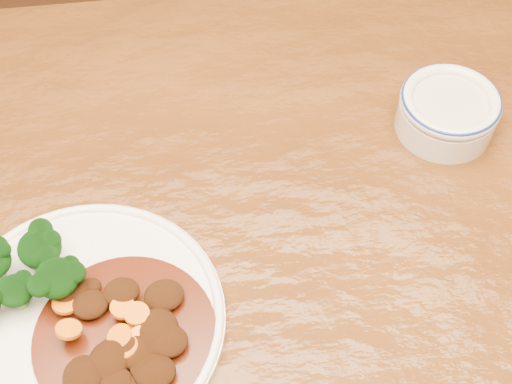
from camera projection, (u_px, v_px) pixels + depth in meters
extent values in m
cube|color=#5A300F|center=(257.00, 304.00, 0.69)|extent=(1.54, 0.96, 0.04)
cylinder|color=white|center=(84.00, 323.00, 0.65)|extent=(0.26, 0.26, 0.01)
torus|color=white|center=(83.00, 320.00, 0.64)|extent=(0.26, 0.26, 0.01)
cylinder|color=#6D984E|center=(21.00, 300.00, 0.64)|extent=(0.01, 0.01, 0.02)
ellipsoid|color=black|center=(15.00, 291.00, 0.63)|extent=(0.03, 0.03, 0.03)
cylinder|color=#6D984E|center=(45.00, 260.00, 0.67)|extent=(0.01, 0.01, 0.02)
ellipsoid|color=black|center=(40.00, 248.00, 0.65)|extent=(0.04, 0.04, 0.03)
cylinder|color=#6D984E|center=(62.00, 289.00, 0.65)|extent=(0.01, 0.01, 0.02)
ellipsoid|color=black|center=(57.00, 278.00, 0.63)|extent=(0.04, 0.04, 0.03)
cylinder|color=#401206|center=(125.00, 336.00, 0.63)|extent=(0.16, 0.16, 0.00)
ellipsoid|color=black|center=(109.00, 361.00, 0.60)|extent=(0.03, 0.04, 0.02)
ellipsoid|color=black|center=(113.00, 352.00, 0.61)|extent=(0.03, 0.03, 0.01)
ellipsoid|color=black|center=(155.00, 372.00, 0.60)|extent=(0.04, 0.03, 0.02)
ellipsoid|color=black|center=(90.00, 287.00, 0.65)|extent=(0.02, 0.02, 0.01)
ellipsoid|color=black|center=(118.00, 291.00, 0.65)|extent=(0.02, 0.02, 0.01)
ellipsoid|color=black|center=(136.00, 351.00, 0.61)|extent=(0.03, 0.03, 0.02)
ellipsoid|color=black|center=(168.00, 342.00, 0.61)|extent=(0.04, 0.03, 0.02)
ellipsoid|color=black|center=(63.00, 290.00, 0.64)|extent=(0.03, 0.03, 0.01)
ellipsoid|color=black|center=(83.00, 376.00, 0.59)|extent=(0.03, 0.04, 0.02)
ellipsoid|color=black|center=(158.00, 329.00, 0.62)|extent=(0.04, 0.04, 0.02)
ellipsoid|color=black|center=(90.00, 305.00, 0.64)|extent=(0.03, 0.03, 0.02)
ellipsoid|color=black|center=(116.00, 381.00, 0.59)|extent=(0.03, 0.03, 0.01)
ellipsoid|color=black|center=(76.00, 288.00, 0.65)|extent=(0.02, 0.02, 0.01)
ellipsoid|color=black|center=(143.00, 368.00, 0.60)|extent=(0.02, 0.02, 0.01)
ellipsoid|color=black|center=(121.00, 292.00, 0.64)|extent=(0.03, 0.03, 0.02)
ellipsoid|color=black|center=(164.00, 295.00, 0.64)|extent=(0.04, 0.03, 0.02)
cylinder|color=#D3600B|center=(141.00, 339.00, 0.61)|extent=(0.03, 0.03, 0.01)
cylinder|color=#D3600B|center=(120.00, 337.00, 0.61)|extent=(0.02, 0.02, 0.01)
cylinder|color=#D3600B|center=(65.00, 304.00, 0.64)|extent=(0.03, 0.03, 0.01)
cylinder|color=#D3600B|center=(137.00, 314.00, 0.62)|extent=(0.03, 0.03, 0.01)
cylinder|color=#D3600B|center=(126.00, 348.00, 0.61)|extent=(0.03, 0.03, 0.01)
cylinder|color=#D3600B|center=(123.00, 308.00, 0.63)|extent=(0.03, 0.03, 0.01)
cylinder|color=#D3600B|center=(140.00, 321.00, 0.63)|extent=(0.03, 0.03, 0.01)
cylinder|color=#D3600B|center=(69.00, 329.00, 0.61)|extent=(0.03, 0.03, 0.02)
cylinder|color=silver|center=(446.00, 117.00, 0.78)|extent=(0.11, 0.11, 0.03)
cylinder|color=beige|center=(450.00, 104.00, 0.76)|extent=(0.08, 0.08, 0.01)
torus|color=silver|center=(451.00, 101.00, 0.76)|extent=(0.11, 0.11, 0.01)
torus|color=navy|center=(451.00, 99.00, 0.76)|extent=(0.11, 0.11, 0.00)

